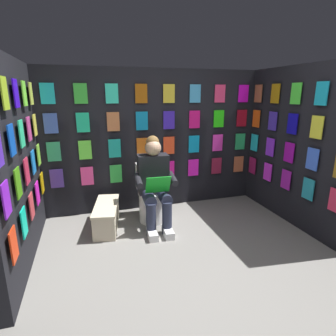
% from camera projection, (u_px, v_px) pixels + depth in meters
% --- Properties ---
extents(ground_plane, '(30.00, 30.00, 0.00)m').
position_uv_depth(ground_plane, '(208.00, 286.00, 2.52)').
color(ground_plane, gray).
extents(display_wall_back, '(3.31, 0.14, 2.06)m').
position_uv_depth(display_wall_back, '(154.00, 140.00, 4.10)').
color(display_wall_back, black).
rests_on(display_wall_back, ground).
extents(display_wall_left, '(0.14, 1.95, 2.06)m').
position_uv_depth(display_wall_left, '(295.00, 147.00, 3.61)').
color(display_wall_left, black).
rests_on(display_wall_left, ground).
extents(display_wall_right, '(0.14, 1.95, 2.06)m').
position_uv_depth(display_wall_right, '(17.00, 165.00, 2.70)').
color(display_wall_right, black).
rests_on(display_wall_right, ground).
extents(toilet, '(0.41, 0.56, 0.77)m').
position_uv_depth(toilet, '(152.00, 196.00, 3.82)').
color(toilet, white).
rests_on(toilet, ground).
extents(person_reading, '(0.54, 0.70, 1.19)m').
position_uv_depth(person_reading, '(155.00, 183.00, 3.54)').
color(person_reading, black).
rests_on(person_reading, ground).
extents(comic_longbox_near, '(0.42, 0.80, 0.33)m').
position_uv_depth(comic_longbox_near, '(107.00, 216.00, 3.57)').
color(comic_longbox_near, beige).
rests_on(comic_longbox_near, ground).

